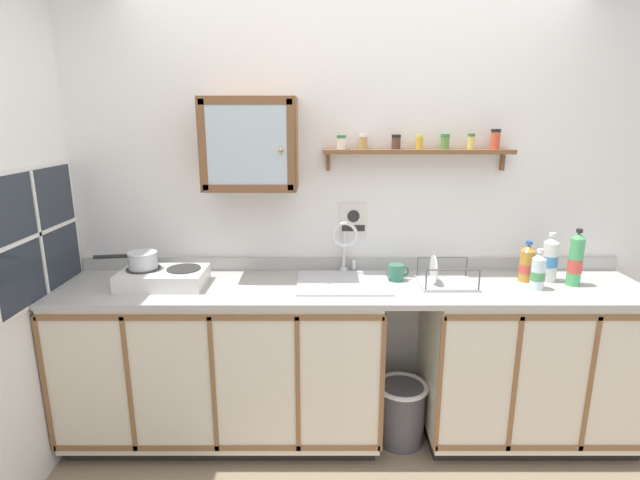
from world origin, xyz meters
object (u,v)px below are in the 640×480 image
(bottle_opaque_white_0, at_px, (550,259))
(wall_cabinet, at_px, (251,144))
(dish_rack, at_px, (445,280))
(trash_bin, at_px, (401,411))
(sink, at_px, (344,285))
(bottle_soda_green_2, at_px, (576,260))
(warning_sign, at_px, (354,221))
(saucepan, at_px, (142,260))
(bottle_juice_amber_1, at_px, (527,264))
(bottle_water_clear_3, at_px, (539,272))
(hot_plate_stove, at_px, (164,277))
(mug, at_px, (397,272))

(bottle_opaque_white_0, bearing_deg, wall_cabinet, 177.39)
(dish_rack, xyz_separation_m, trash_bin, (-0.22, -0.05, -0.78))
(sink, xyz_separation_m, bottle_soda_green_2, (1.26, -0.04, 0.15))
(bottle_soda_green_2, height_order, wall_cabinet, wall_cabinet)
(warning_sign, bearing_deg, trash_bin, -49.68)
(saucepan, bearing_deg, bottle_juice_amber_1, 1.54)
(warning_sign, bearing_deg, bottle_water_clear_3, -19.30)
(bottle_soda_green_2, distance_m, dish_rack, 0.72)
(bottle_juice_amber_1, height_order, bottle_soda_green_2, bottle_soda_green_2)
(warning_sign, bearing_deg, hot_plate_stove, -165.01)
(bottle_water_clear_3, distance_m, warning_sign, 1.05)
(saucepan, height_order, bottle_water_clear_3, bottle_water_clear_3)
(sink, bearing_deg, hot_plate_stove, -177.46)
(bottle_water_clear_3, distance_m, wall_cabinet, 1.69)
(saucepan, distance_m, trash_bin, 1.71)
(hot_plate_stove, bearing_deg, saucepan, 170.34)
(hot_plate_stove, height_order, bottle_opaque_white_0, bottle_opaque_white_0)
(saucepan, distance_m, dish_rack, 1.67)
(wall_cabinet, bearing_deg, bottle_soda_green_2, -4.69)
(bottle_juice_amber_1, relative_size, bottle_soda_green_2, 0.73)
(saucepan, distance_m, bottle_opaque_white_0, 2.26)
(hot_plate_stove, xyz_separation_m, warning_sign, (1.06, 0.28, 0.26))
(mug, bearing_deg, dish_rack, -16.31)
(dish_rack, bearing_deg, bottle_juice_amber_1, 7.95)
(dish_rack, relative_size, wall_cabinet, 0.60)
(bottle_opaque_white_0, bearing_deg, hot_plate_stove, -177.97)
(hot_plate_stove, bearing_deg, bottle_juice_amber_1, 2.19)
(bottle_opaque_white_0, distance_m, bottle_water_clear_3, 0.18)
(hot_plate_stove, xyz_separation_m, dish_rack, (1.55, 0.01, -0.02))
(saucepan, height_order, bottle_soda_green_2, bottle_soda_green_2)
(bottle_opaque_white_0, relative_size, bottle_water_clear_3, 1.26)
(bottle_soda_green_2, distance_m, bottle_water_clear_3, 0.24)
(hot_plate_stove, bearing_deg, bottle_soda_green_2, 0.17)
(sink, height_order, bottle_soda_green_2, sink)
(bottle_soda_green_2, bearing_deg, saucepan, 179.68)
(wall_cabinet, relative_size, trash_bin, 1.38)
(dish_rack, bearing_deg, wall_cabinet, 172.45)
(sink, relative_size, wall_cabinet, 1.00)
(hot_plate_stove, height_order, bottle_soda_green_2, bottle_soda_green_2)
(bottle_juice_amber_1, distance_m, mug, 0.73)
(sink, xyz_separation_m, warning_sign, (0.07, 0.24, 0.32))
(hot_plate_stove, height_order, bottle_juice_amber_1, bottle_juice_amber_1)
(bottle_water_clear_3, height_order, dish_rack, bottle_water_clear_3)
(sink, bearing_deg, wall_cabinet, 168.01)
(hot_plate_stove, distance_m, dish_rack, 1.55)
(bottle_water_clear_3, relative_size, trash_bin, 0.60)
(bottle_soda_green_2, height_order, warning_sign, warning_sign)
(bottle_juice_amber_1, bearing_deg, hot_plate_stove, -177.81)
(sink, relative_size, bottle_opaque_white_0, 1.83)
(sink, height_order, warning_sign, warning_sign)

